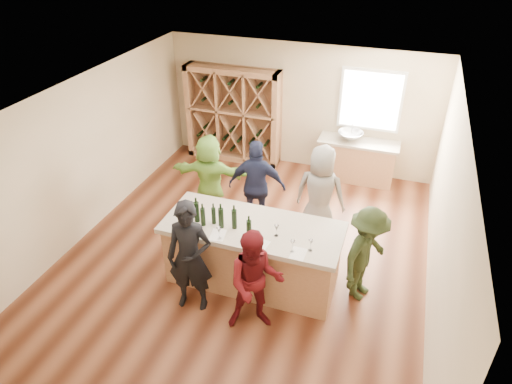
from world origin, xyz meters
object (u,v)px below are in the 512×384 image
(wine_bottle_a, at_px, (197,212))
(person_server, at_px, (366,255))
(wine_bottle_d, at_px, (221,218))
(person_far_left, at_px, (210,177))
(person_near_left, at_px, (190,257))
(person_far_mid, at_px, (257,186))
(wine_rack, at_px, (233,115))
(sink, at_px, (350,136))
(wine_bottle_c, at_px, (214,216))
(wine_bottle_e, at_px, (234,219))
(person_near_right, at_px, (255,282))
(wine_bottle_f, at_px, (249,229))
(person_far_right, at_px, (320,194))
(tasting_counter_base, at_px, (253,255))
(wine_bottle_b, at_px, (203,217))

(wine_bottle_a, distance_m, person_server, 2.60)
(wine_bottle_d, relative_size, person_server, 0.21)
(person_far_left, bearing_deg, person_near_left, 99.17)
(person_far_mid, relative_size, person_far_left, 1.05)
(wine_rack, xyz_separation_m, sink, (2.70, -0.07, -0.09))
(wine_bottle_c, bearing_deg, person_far_mid, 84.05)
(wine_bottle_e, relative_size, person_near_right, 0.20)
(wine_bottle_a, xyz_separation_m, wine_bottle_c, (0.26, 0.03, -0.03))
(person_server, bearing_deg, person_near_right, 150.93)
(person_near_left, xyz_separation_m, person_server, (2.36, 1.02, -0.11))
(person_far_left, bearing_deg, sink, -142.29)
(wine_bottle_f, bearing_deg, person_far_left, 128.17)
(person_server, xyz_separation_m, person_far_mid, (-2.10, 1.19, 0.09))
(person_far_right, bearing_deg, person_near_right, 82.83)
(tasting_counter_base, distance_m, person_far_left, 2.08)
(wine_bottle_c, distance_m, wine_bottle_d, 0.15)
(person_near_left, bearing_deg, wine_bottle_d, 58.62)
(wine_bottle_b, bearing_deg, person_far_mid, 79.80)
(person_near_right, height_order, person_far_left, person_far_left)
(wine_bottle_e, relative_size, person_far_left, 0.19)
(person_far_mid, relative_size, person_far_right, 0.97)
(wine_bottle_a, bearing_deg, tasting_counter_base, 10.84)
(person_near_left, xyz_separation_m, person_far_left, (-0.70, 2.30, -0.07))
(wine_rack, bearing_deg, wine_bottle_c, -72.68)
(tasting_counter_base, height_order, person_far_mid, person_far_mid)
(wine_bottle_d, distance_m, wine_bottle_e, 0.20)
(wine_rack, bearing_deg, sink, -1.49)
(wine_rack, xyz_separation_m, person_far_right, (2.55, -2.41, -0.19))
(person_near_left, bearing_deg, person_far_right, 48.72)
(wine_bottle_c, relative_size, person_server, 0.17)
(wine_rack, xyz_separation_m, tasting_counter_base, (1.82, -3.88, -0.60))
(person_server, distance_m, wine_bottle_f, 1.78)
(person_near_right, height_order, person_far_mid, person_far_mid)
(wine_bottle_e, bearing_deg, wine_bottle_a, -178.00)
(wine_bottle_e, bearing_deg, sink, 74.25)
(sink, bearing_deg, wine_bottle_e, -105.75)
(wine_bottle_c, relative_size, person_far_left, 0.16)
(person_far_right, bearing_deg, wine_bottle_e, 61.24)
(sink, relative_size, person_near_left, 0.30)
(wine_rack, relative_size, person_near_right, 1.36)
(person_near_left, relative_size, person_far_right, 1.00)
(person_near_left, bearing_deg, sink, 61.96)
(wine_bottle_c, height_order, wine_bottle_f, wine_bottle_f)
(wine_bottle_d, relative_size, wine_bottle_f, 1.09)
(wine_bottle_b, relative_size, person_near_right, 0.18)
(wine_bottle_e, height_order, wine_bottle_f, wine_bottle_e)
(wine_bottle_d, distance_m, person_server, 2.21)
(person_near_right, bearing_deg, wine_bottle_a, 128.37)
(wine_bottle_e, bearing_deg, wine_rack, 111.52)
(wine_rack, bearing_deg, tasting_counter_base, -64.85)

